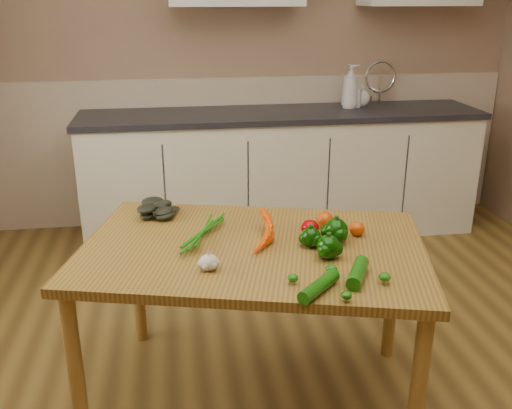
{
  "coord_description": "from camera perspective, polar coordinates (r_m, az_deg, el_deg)",
  "views": [
    {
      "loc": [
        -0.58,
        -1.74,
        1.68
      ],
      "look_at": [
        -0.23,
        0.57,
        0.81
      ],
      "focal_mm": 40.0,
      "sensor_mm": 36.0,
      "label": 1
    }
  ],
  "objects": [
    {
      "name": "tomato_b",
      "position": [
        2.47,
        6.92,
        -1.5
      ],
      "size": [
        0.07,
        0.07,
        0.07
      ],
      "primitive_type": "ellipsoid",
      "color": "#BE3A04",
      "rests_on": "table"
    },
    {
      "name": "leafy_greens",
      "position": [
        2.61,
        -9.58,
        -0.07
      ],
      "size": [
        0.19,
        0.18,
        0.1
      ],
      "primitive_type": null,
      "color": "black",
      "rests_on": "table"
    },
    {
      "name": "tomato_c",
      "position": [
        2.41,
        10.05,
        -2.42
      ],
      "size": [
        0.06,
        0.06,
        0.06
      ],
      "primitive_type": "ellipsoid",
      "color": "#BE3A04",
      "rests_on": "table"
    },
    {
      "name": "tomato_a",
      "position": [
        2.37,
        5.41,
        -2.35
      ],
      "size": [
        0.08,
        0.08,
        0.07
      ],
      "primitive_type": "ellipsoid",
      "color": "#8F0203",
      "rests_on": "table"
    },
    {
      "name": "zucchini_b",
      "position": [
        1.94,
        6.32,
        -8.14
      ],
      "size": [
        0.18,
        0.18,
        0.05
      ],
      "primitive_type": "cylinder",
      "rotation": [
        1.57,
        0.0,
        -0.77
      ],
      "color": "#104907",
      "rests_on": "table"
    },
    {
      "name": "carrot_bunch",
      "position": [
        2.33,
        -1.02,
        -2.74
      ],
      "size": [
        0.29,
        0.25,
        0.07
      ],
      "primitive_type": null,
      "rotation": [
        0.0,
        0.0,
        -0.26
      ],
      "color": "#EB4A05",
      "rests_on": "table"
    },
    {
      "name": "counter_run",
      "position": [
        4.19,
        2.61,
        3.36
      ],
      "size": [
        2.84,
        0.64,
        1.14
      ],
      "color": "beige",
      "rests_on": "ground"
    },
    {
      "name": "pepper_c",
      "position": [
        2.18,
        7.24,
        -4.25
      ],
      "size": [
        0.09,
        0.09,
        0.09
      ],
      "primitive_type": "sphere",
      "color": "#083102",
      "rests_on": "table"
    },
    {
      "name": "pepper_a",
      "position": [
        2.27,
        5.51,
        -3.28
      ],
      "size": [
        0.08,
        0.08,
        0.08
      ],
      "primitive_type": "sphere",
      "color": "#083102",
      "rests_on": "table"
    },
    {
      "name": "soap_bottle_b",
      "position": [
        4.29,
        9.91,
        10.91
      ],
      "size": [
        0.12,
        0.12,
        0.2
      ],
      "primitive_type": "imported",
      "rotation": [
        0.0,
        0.0,
        2.6
      ],
      "color": "silver",
      "rests_on": "counter_run"
    },
    {
      "name": "table",
      "position": [
        2.33,
        -0.29,
        -5.91
      ],
      "size": [
        1.54,
        1.2,
        0.73
      ],
      "rotation": [
        0.0,
        0.0,
        -0.26
      ],
      "color": "olive",
      "rests_on": "ground"
    },
    {
      "name": "room",
      "position": [
        2.05,
        8.05,
        7.99
      ],
      "size": [
        4.04,
        5.04,
        2.64
      ],
      "color": "brown",
      "rests_on": "ground"
    },
    {
      "name": "soap_bottle_c",
      "position": [
        4.33,
        10.51,
        10.72
      ],
      "size": [
        0.13,
        0.13,
        0.16
      ],
      "primitive_type": "imported",
      "rotation": [
        0.0,
        0.0,
        3.15
      ],
      "color": "silver",
      "rests_on": "counter_run"
    },
    {
      "name": "zucchini_a",
      "position": [
        2.05,
        10.13,
        -6.74
      ],
      "size": [
        0.13,
        0.19,
        0.05
      ],
      "primitive_type": "cylinder",
      "rotation": [
        1.57,
        0.0,
        -0.48
      ],
      "color": "#104907",
      "rests_on": "table"
    },
    {
      "name": "garlic_bulb",
      "position": [
        2.09,
        -4.73,
        -5.78
      ],
      "size": [
        0.07,
        0.07,
        0.06
      ],
      "primitive_type": "ellipsoid",
      "color": "beige",
      "rests_on": "table"
    },
    {
      "name": "pepper_b",
      "position": [
        2.32,
        7.99,
        -2.63
      ],
      "size": [
        0.1,
        0.1,
        0.1
      ],
      "primitive_type": "sphere",
      "color": "#083102",
      "rests_on": "table"
    },
    {
      "name": "soap_bottle_a",
      "position": [
        4.23,
        9.42,
        11.58
      ],
      "size": [
        0.16,
        0.15,
        0.31
      ],
      "primitive_type": "imported",
      "rotation": [
        0.0,
        0.0,
        1.2
      ],
      "color": "silver",
      "rests_on": "counter_run"
    }
  ]
}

